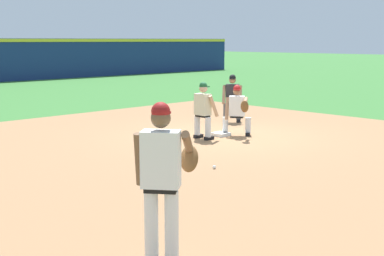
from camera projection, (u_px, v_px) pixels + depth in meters
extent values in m
plane|color=#336B2D|center=(221.00, 136.00, 14.04)|extent=(160.00, 160.00, 0.00)
cube|color=#936B47|center=(204.00, 176.00, 9.91)|extent=(18.00, 18.00, 0.01)
cube|color=white|center=(221.00, 134.00, 14.03)|extent=(0.38, 0.38, 0.09)
sphere|color=white|center=(214.00, 167.00, 10.44)|extent=(0.07, 0.07, 0.07)
cylinder|color=white|center=(151.00, 228.00, 5.72)|extent=(0.15, 0.15, 0.84)
cylinder|color=white|center=(172.00, 229.00, 5.69)|extent=(0.15, 0.15, 0.84)
cube|color=black|center=(161.00, 189.00, 5.63)|extent=(0.37, 0.39, 0.06)
cube|color=white|center=(161.00, 159.00, 5.58)|extent=(0.44, 0.46, 0.60)
sphere|color=brown|center=(161.00, 118.00, 5.53)|extent=(0.21, 0.21, 0.21)
sphere|color=maroon|center=(161.00, 111.00, 5.52)|extent=(0.20, 0.20, 0.20)
cube|color=maroon|center=(162.00, 113.00, 5.61)|extent=(0.19, 0.20, 0.02)
cylinder|color=brown|center=(139.00, 159.00, 5.69)|extent=(0.20, 0.19, 0.59)
cylinder|color=brown|center=(188.00, 145.00, 5.83)|extent=(0.47, 0.40, 0.41)
ellipsoid|color=brown|center=(189.00, 159.00, 5.93)|extent=(0.36, 0.34, 0.34)
cube|color=black|center=(248.00, 134.00, 14.06)|extent=(0.28, 0.24, 0.09)
cylinder|color=white|center=(248.00, 125.00, 14.06)|extent=(0.15, 0.15, 0.40)
cube|color=black|center=(225.00, 133.00, 14.17)|extent=(0.28, 0.24, 0.09)
cylinder|color=white|center=(225.00, 124.00, 14.17)|extent=(0.15, 0.15, 0.40)
cube|color=black|center=(237.00, 117.00, 14.08)|extent=(0.36, 0.39, 0.06)
cube|color=white|center=(237.00, 106.00, 14.03)|extent=(0.43, 0.46, 0.52)
sphere|color=#9E7051|center=(237.00, 91.00, 13.95)|extent=(0.21, 0.21, 0.21)
sphere|color=maroon|center=(237.00, 89.00, 13.94)|extent=(0.20, 0.20, 0.20)
cube|color=maroon|center=(237.00, 90.00, 13.86)|extent=(0.19, 0.20, 0.02)
cylinder|color=#9E7051|center=(245.00, 102.00, 13.56)|extent=(0.53, 0.41, 0.24)
cylinder|color=#9E7051|center=(227.00, 109.00, 13.99)|extent=(0.25, 0.21, 0.58)
ellipsoid|color=brown|center=(245.00, 106.00, 13.37)|extent=(0.29, 0.29, 0.35)
cube|color=black|center=(198.00, 136.00, 13.77)|extent=(0.26, 0.12, 0.09)
cylinder|color=white|center=(197.00, 125.00, 13.70)|extent=(0.15, 0.15, 0.50)
cube|color=black|center=(209.00, 138.00, 13.48)|extent=(0.26, 0.12, 0.09)
cylinder|color=white|center=(208.00, 127.00, 13.40)|extent=(0.15, 0.15, 0.50)
cube|color=black|center=(203.00, 116.00, 13.51)|extent=(0.21, 0.35, 0.06)
cube|color=beige|center=(203.00, 104.00, 13.46)|extent=(0.26, 0.41, 0.54)
sphere|color=tan|center=(203.00, 88.00, 13.41)|extent=(0.21, 0.21, 0.21)
sphere|color=#194C28|center=(203.00, 86.00, 13.40)|extent=(0.20, 0.20, 0.20)
cube|color=#194C28|center=(206.00, 87.00, 13.46)|extent=(0.12, 0.17, 0.02)
cylinder|color=tan|center=(200.00, 104.00, 13.74)|extent=(0.33, 0.10, 0.56)
cylinder|color=tan|center=(214.00, 106.00, 13.38)|extent=(0.33, 0.10, 0.56)
cube|color=black|center=(238.00, 121.00, 16.42)|extent=(0.27, 0.25, 0.09)
cylinder|color=#515154|center=(239.00, 111.00, 16.41)|extent=(0.15, 0.15, 0.50)
cube|color=black|center=(226.00, 120.00, 16.48)|extent=(0.27, 0.25, 0.09)
cylinder|color=#515154|center=(226.00, 111.00, 16.47)|extent=(0.15, 0.15, 0.50)
cube|color=black|center=(232.00, 102.00, 16.40)|extent=(0.37, 0.39, 0.06)
cube|color=#232326|center=(232.00, 93.00, 16.35)|extent=(0.43, 0.46, 0.54)
sphere|color=#9E7051|center=(233.00, 80.00, 16.27)|extent=(0.21, 0.21, 0.21)
sphere|color=black|center=(233.00, 78.00, 16.25)|extent=(0.20, 0.20, 0.20)
cube|color=black|center=(232.00, 79.00, 16.17)|extent=(0.19, 0.20, 0.02)
cylinder|color=#9E7051|center=(240.00, 95.00, 16.18)|extent=(0.31, 0.27, 0.56)
cylinder|color=#9E7051|center=(224.00, 94.00, 16.25)|extent=(0.31, 0.27, 0.56)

